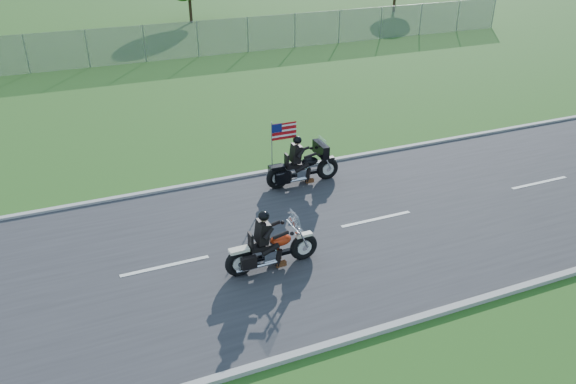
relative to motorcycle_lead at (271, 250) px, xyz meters
name	(u,v)px	position (x,y,z in m)	size (l,w,h in m)	color
ground	(242,250)	(-0.42, 1.00, -0.52)	(420.00, 420.00, 0.00)	#2A5119
road	(242,250)	(-0.42, 1.00, -0.50)	(120.00, 8.00, 0.04)	#28282B
curb_north	(202,184)	(-0.42, 5.05, -0.47)	(120.00, 0.18, 0.12)	#9E9B93
curb_south	(305,352)	(-0.42, -3.05, -0.47)	(120.00, 0.18, 0.12)	#9E9B93
fence	(26,54)	(-5.42, 21.00, 0.48)	(60.00, 0.03, 2.00)	gray
motorcycle_lead	(271,250)	(0.00, 0.00, 0.00)	(2.44, 0.61, 1.64)	black
motorcycle_follow	(303,168)	(2.57, 3.90, 0.05)	(2.48, 0.81, 2.07)	black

